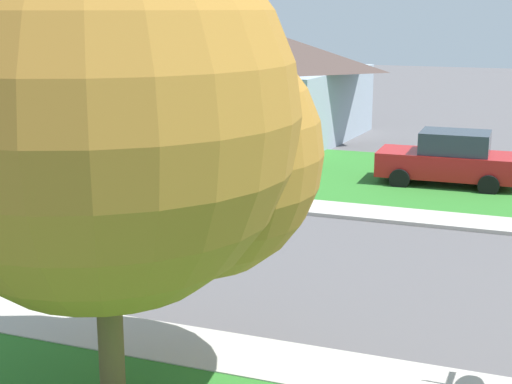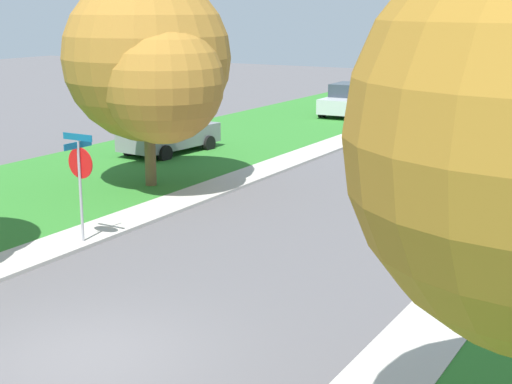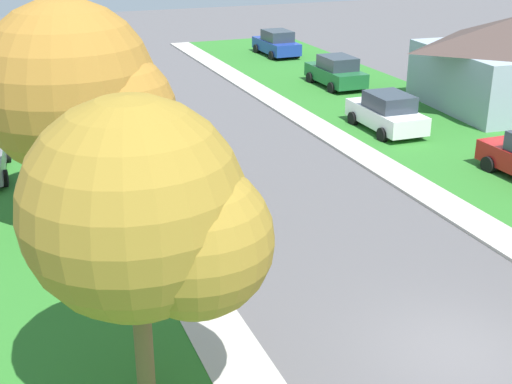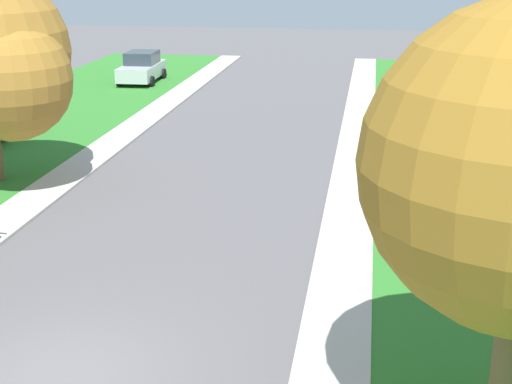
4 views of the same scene
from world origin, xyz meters
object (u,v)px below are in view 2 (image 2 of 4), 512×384
Objects in this scene: stop_sign_far_corner at (80,170)px; tree_sidewalk_mid at (151,64)px; car_grey_far_down_street at (171,132)px; car_silver_across_road at (348,100)px.

tree_sidewalk_mid reaches higher than stop_sign_far_corner.
car_grey_far_down_street is 6.92m from tree_sidewalk_mid.
tree_sidewalk_mid is (-2.05, 5.56, 2.11)m from stop_sign_far_corner.
car_grey_far_down_street is at bearing 115.88° from stop_sign_far_corner.
tree_sidewalk_mid is at bearing 110.25° from stop_sign_far_corner.
car_grey_far_down_street is at bearing -97.94° from car_silver_across_road.
stop_sign_far_corner is 0.41× the size of tree_sidewalk_mid.
car_silver_across_road is at bearing 97.95° from stop_sign_far_corner.
car_grey_far_down_street is 1.02× the size of car_silver_across_road.
tree_sidewalk_mid reaches higher than car_silver_across_road.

